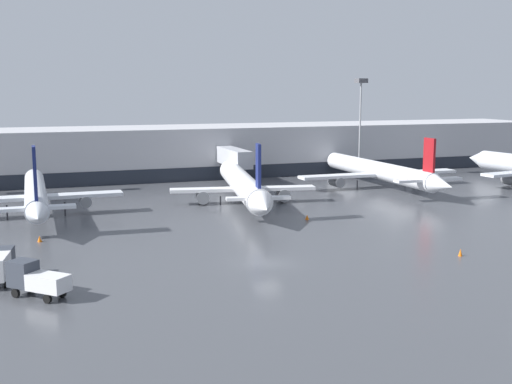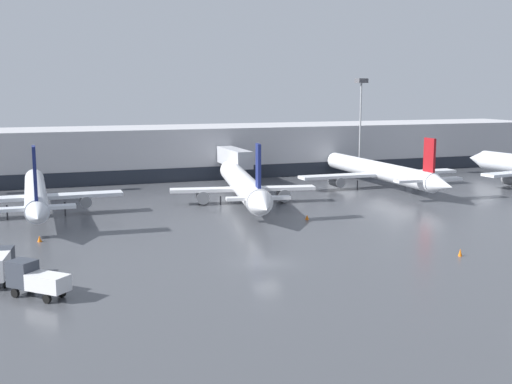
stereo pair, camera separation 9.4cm
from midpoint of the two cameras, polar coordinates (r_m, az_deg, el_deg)
The scene contains 10 objects.
ground_plane at distance 59.33m, azimuth 1.01°, elevation -6.34°, with size 320.00×320.00×0.00m, color #424449.
terminal_building at distance 117.75m, azimuth -9.62°, elevation 3.50°, with size 160.00×28.09×9.00m.
parked_jet_0 at distance 84.52m, azimuth -18.97°, elevation -0.13°, with size 21.35×34.79×9.88m.
parked_jet_1 at distance 105.86m, azimuth 10.97°, elevation 1.84°, with size 27.74×38.40×8.99m.
parked_jet_3 at distance 89.53m, azimuth -1.13°, elevation 0.66°, with size 20.36×39.00×9.48m.
service_truck_0 at distance 52.40m, azimuth -18.95°, elevation -7.28°, with size 4.81×4.80×2.74m.
traffic_cone_1 at distance 71.05m, azimuth -18.65°, elevation -3.96°, with size 0.47×0.47×0.64m.
traffic_cone_2 at distance 64.70m, azimuth 17.74°, elevation -5.14°, with size 0.38×0.38×0.73m.
traffic_cone_3 at distance 78.93m, azimuth 4.59°, elevation -2.23°, with size 0.47×0.47×0.61m.
apron_light_mast_0 at distance 116.60m, azimuth 9.34°, elevation 8.13°, with size 1.80×1.80×17.67m.
Camera 2 is at (-20.04, -53.54, 15.86)m, focal length 45.00 mm.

